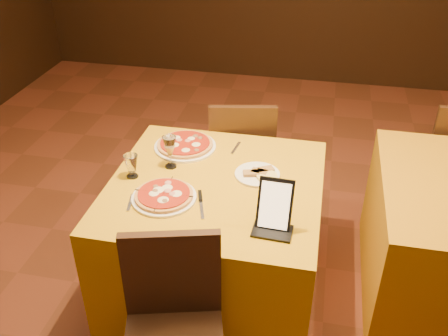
% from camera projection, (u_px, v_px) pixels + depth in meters
% --- Properties ---
extents(floor, '(6.00, 7.00, 0.01)m').
position_uv_depth(floor, '(256.00, 312.00, 2.84)').
color(floor, '#5E2D19').
rests_on(floor, ground).
extents(main_table, '(1.10, 1.10, 0.75)m').
position_uv_depth(main_table, '(216.00, 238.00, 2.80)').
color(main_table, '#C08B0C').
rests_on(main_table, floor).
extents(chair_main_far, '(0.45, 0.45, 0.91)m').
position_uv_depth(chair_main_far, '(241.00, 155.00, 3.41)').
color(chair_main_far, black).
rests_on(chair_main_far, floor).
extents(pizza_near, '(0.32, 0.32, 0.03)m').
position_uv_depth(pizza_near, '(164.00, 196.00, 2.47)').
color(pizza_near, white).
rests_on(pizza_near, main_table).
extents(pizza_far, '(0.36, 0.36, 0.03)m').
position_uv_depth(pizza_far, '(185.00, 145.00, 2.90)').
color(pizza_far, white).
rests_on(pizza_far, main_table).
extents(cutlet_dish, '(0.24, 0.24, 0.03)m').
position_uv_depth(cutlet_dish, '(257.00, 173.00, 2.65)').
color(cutlet_dish, white).
rests_on(cutlet_dish, main_table).
extents(wine_glass, '(0.08, 0.08, 0.19)m').
position_uv_depth(wine_glass, '(170.00, 152.00, 2.68)').
color(wine_glass, '#E9C184').
rests_on(wine_glass, main_table).
extents(water_glass, '(0.08, 0.08, 0.13)m').
position_uv_depth(water_glass, '(131.00, 166.00, 2.61)').
color(water_glass, silver).
rests_on(water_glass, main_table).
extents(tablet, '(0.16, 0.10, 0.23)m').
position_uv_depth(tablet, '(275.00, 204.00, 2.24)').
color(tablet, black).
rests_on(tablet, main_table).
extents(knife, '(0.08, 0.19, 0.01)m').
position_uv_depth(knife, '(201.00, 207.00, 2.42)').
color(knife, '#BBBCC2').
rests_on(knife, main_table).
extents(fork_near, '(0.04, 0.14, 0.01)m').
position_uv_depth(fork_near, '(130.00, 202.00, 2.45)').
color(fork_near, silver).
rests_on(fork_near, main_table).
extents(fork_far, '(0.04, 0.15, 0.01)m').
position_uv_depth(fork_far, '(236.00, 148.00, 2.90)').
color(fork_far, silver).
rests_on(fork_far, main_table).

